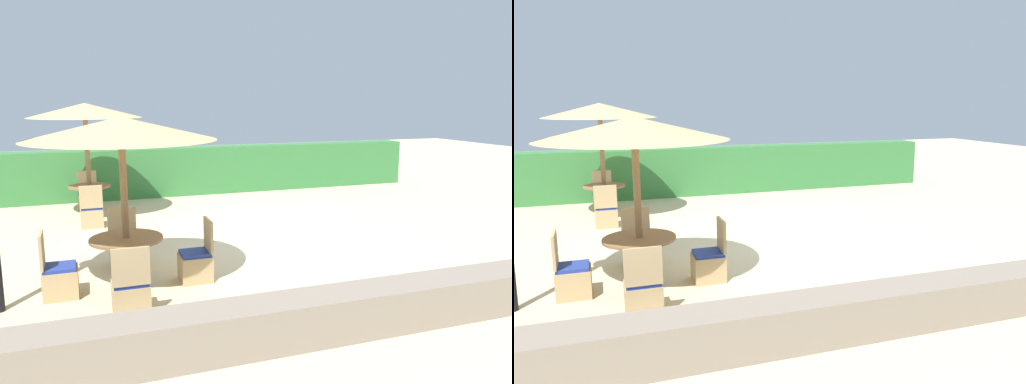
# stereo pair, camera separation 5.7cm
# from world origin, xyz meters

# --- Properties ---
(ground_plane) EXTENTS (40.00, 40.00, 0.00)m
(ground_plane) POSITION_xyz_m (0.00, 0.00, 0.00)
(ground_plane) COLOR beige
(hedge_row) EXTENTS (13.00, 0.70, 1.34)m
(hedge_row) POSITION_xyz_m (0.00, 5.52, 0.67)
(hedge_row) COLOR #387A3D
(hedge_row) RESTS_ON ground_plane
(stone_border) EXTENTS (10.00, 0.56, 0.52)m
(stone_border) POSITION_xyz_m (0.00, -3.67, 0.26)
(stone_border) COLOR gray
(stone_border) RESTS_ON ground_plane
(parasol_back_left) EXTENTS (2.48, 2.48, 2.60)m
(parasol_back_left) POSITION_xyz_m (-3.06, 3.38, 2.43)
(parasol_back_left) COLOR olive
(parasol_back_left) RESTS_ON ground_plane
(round_table_back_left) EXTENTS (0.93, 0.93, 0.75)m
(round_table_back_left) POSITION_xyz_m (-3.06, 3.38, 0.56)
(round_table_back_left) COLOR olive
(round_table_back_left) RESTS_ON ground_plane
(patio_chair_back_left_south) EXTENTS (0.46, 0.46, 0.93)m
(patio_chair_back_left_south) POSITION_xyz_m (-3.05, 2.45, 0.26)
(patio_chair_back_left_south) COLOR tan
(patio_chair_back_left_south) RESTS_ON ground_plane
(patio_chair_back_left_north) EXTENTS (0.46, 0.46, 0.93)m
(patio_chair_back_left_north) POSITION_xyz_m (-3.10, 4.36, 0.26)
(patio_chair_back_left_north) COLOR tan
(patio_chair_back_left_north) RESTS_ON ground_plane
(parasol_front_left) EXTENTS (2.64, 2.64, 2.46)m
(parasol_front_left) POSITION_xyz_m (-2.64, -1.34, 2.28)
(parasol_front_left) COLOR olive
(parasol_front_left) RESTS_ON ground_plane
(round_table_front_left) EXTENTS (1.03, 1.03, 0.74)m
(round_table_front_left) POSITION_xyz_m (-2.64, -1.34, 0.58)
(round_table_front_left) COLOR olive
(round_table_front_left) RESTS_ON ground_plane
(patio_chair_front_left_south) EXTENTS (0.46, 0.46, 0.93)m
(patio_chair_front_left_south) POSITION_xyz_m (-2.69, -2.30, 0.26)
(patio_chair_front_left_south) COLOR tan
(patio_chair_front_left_south) RESTS_ON ground_plane
(patio_chair_front_left_east) EXTENTS (0.46, 0.46, 0.93)m
(patio_chair_front_left_east) POSITION_xyz_m (-1.64, -1.39, 0.26)
(patio_chair_front_left_east) COLOR tan
(patio_chair_front_left_east) RESTS_ON ground_plane
(patio_chair_front_left_north) EXTENTS (0.46, 0.46, 0.93)m
(patio_chair_front_left_north) POSITION_xyz_m (-2.62, -0.33, 0.26)
(patio_chair_front_left_north) COLOR tan
(patio_chair_front_left_north) RESTS_ON ground_plane
(patio_chair_front_left_west) EXTENTS (0.46, 0.46, 0.93)m
(patio_chair_front_left_west) POSITION_xyz_m (-3.57, -1.40, 0.26)
(patio_chair_front_left_west) COLOR tan
(patio_chair_front_left_west) RESTS_ON ground_plane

